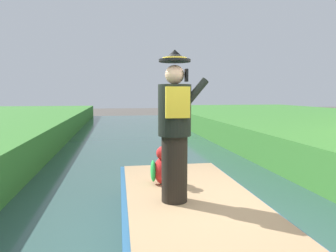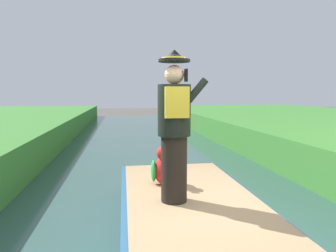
% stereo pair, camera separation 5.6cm
% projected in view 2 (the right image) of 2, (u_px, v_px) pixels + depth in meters
% --- Properties ---
extents(boat, '(1.85, 4.22, 0.61)m').
position_uv_depth(boat, '(193.00, 223.00, 3.90)').
color(boat, '#23517A').
rests_on(boat, canal_water).
extents(person_pirate, '(0.61, 0.42, 1.85)m').
position_uv_depth(person_pirate, '(175.00, 127.00, 3.71)').
color(person_pirate, black).
rests_on(person_pirate, boat).
extents(parrot_plush, '(0.36, 0.35, 0.57)m').
position_uv_depth(parrot_plush, '(163.00, 168.00, 4.50)').
color(parrot_plush, red).
rests_on(parrot_plush, boat).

